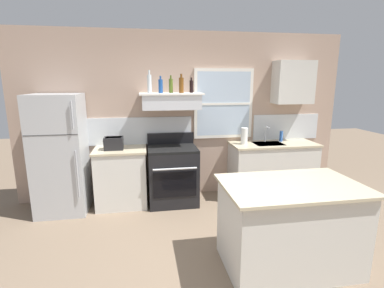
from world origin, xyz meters
The scene contains 18 objects.
ground_plane centered at (0.00, 0.00, 0.00)m, with size 16.00×16.00×0.00m, color #7A6651.
back_wall centered at (0.03, 2.23, 1.35)m, with size 5.40×0.11×2.70m.
refrigerator centered at (-1.90, 1.84, 0.87)m, with size 0.70×0.72×1.75m.
counter_left_of_stove centered at (-1.05, 1.90, 0.46)m, with size 0.79×0.63×0.91m.
toaster centered at (-1.13, 1.87, 1.01)m, with size 0.30×0.20×0.19m.
stove_range centered at (-0.25, 1.86, 0.46)m, with size 0.76×0.69×1.09m.
range_hood_shelf centered at (-0.25, 1.96, 1.62)m, with size 0.96×0.52×0.24m.
bottle_clear_tall centered at (-0.57, 1.94, 1.89)m, with size 0.06×0.06×0.34m.
bottle_blue_liqueur centered at (-0.41, 1.92, 1.85)m, with size 0.07×0.07×0.25m.
bottle_olive_oil_square centered at (-0.25, 1.97, 1.86)m, with size 0.06×0.06×0.26m.
bottle_amber_wine centered at (-0.10, 1.90, 1.86)m, with size 0.07×0.07×0.28m.
bottle_balsamic_dark centered at (0.07, 1.97, 1.84)m, with size 0.06×0.06×0.23m.
counter_right_with_sink centered at (1.45, 1.90, 0.46)m, with size 1.43×0.63×0.91m.
sink_faucet centered at (1.35, 2.00, 1.08)m, with size 0.03×0.17×0.28m.
paper_towel_roll centered at (0.93, 1.90, 1.04)m, with size 0.11×0.11×0.27m, color white.
dish_soap_bottle centered at (1.63, 2.00, 1.00)m, with size 0.06×0.06×0.18m, color blue.
kitchen_island centered at (0.77, 0.03, 0.46)m, with size 1.40×0.90×0.91m.
upper_cabinet_right centered at (1.80, 2.04, 1.90)m, with size 0.64×0.32×0.70m.
Camera 1 is at (-0.68, -2.50, 1.93)m, focal length 26.92 mm.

